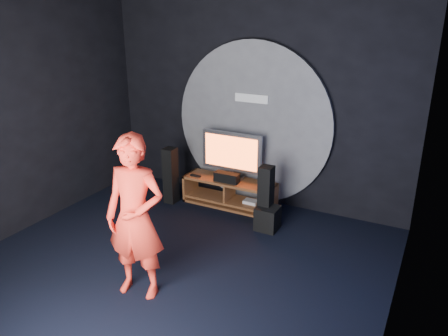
% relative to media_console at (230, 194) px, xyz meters
% --- Properties ---
extents(floor, '(5.00, 5.00, 0.00)m').
position_rel_media_console_xyz_m(floor, '(0.20, -2.05, -0.19)').
color(floor, black).
rests_on(floor, ground).
extents(back_wall, '(5.00, 0.04, 3.50)m').
position_rel_media_console_xyz_m(back_wall, '(0.20, 0.45, 1.56)').
color(back_wall, black).
rests_on(back_wall, ground).
extents(left_wall, '(0.04, 5.00, 3.50)m').
position_rel_media_console_xyz_m(left_wall, '(-2.30, -2.05, 1.56)').
color(left_wall, black).
rests_on(left_wall, ground).
extents(right_wall, '(0.04, 5.00, 3.50)m').
position_rel_media_console_xyz_m(right_wall, '(2.70, -2.05, 1.56)').
color(right_wall, black).
rests_on(right_wall, ground).
extents(wall_disc_panel, '(2.60, 0.11, 2.60)m').
position_rel_media_console_xyz_m(wall_disc_panel, '(0.20, 0.39, 1.11)').
color(wall_disc_panel, '#515156').
rests_on(wall_disc_panel, ground).
extents(media_console, '(1.51, 0.45, 0.45)m').
position_rel_media_console_xyz_m(media_console, '(0.00, 0.00, 0.00)').
color(media_console, '#9E5D30').
rests_on(media_console, ground).
extents(tv, '(1.01, 0.22, 0.76)m').
position_rel_media_console_xyz_m(tv, '(-0.01, 0.07, 0.67)').
color(tv, '#A3A2A9').
rests_on(tv, media_console).
extents(center_speaker, '(0.40, 0.15, 0.15)m').
position_rel_media_console_xyz_m(center_speaker, '(-0.01, -0.10, 0.33)').
color(center_speaker, black).
rests_on(center_speaker, media_console).
extents(remote, '(0.18, 0.05, 0.02)m').
position_rel_media_console_xyz_m(remote, '(-0.57, -0.12, 0.27)').
color(remote, black).
rests_on(remote, media_console).
extents(tower_speaker_left, '(0.19, 0.21, 0.93)m').
position_rel_media_console_xyz_m(tower_speaker_left, '(-0.92, -0.31, 0.27)').
color(tower_speaker_left, black).
rests_on(tower_speaker_left, ground).
extents(tower_speaker_right, '(0.19, 0.21, 0.93)m').
position_rel_media_console_xyz_m(tower_speaker_right, '(0.77, -0.39, 0.27)').
color(tower_speaker_right, black).
rests_on(tower_speaker_right, ground).
extents(subwoofer, '(0.31, 0.31, 0.35)m').
position_rel_media_console_xyz_m(subwoofer, '(0.84, -0.46, -0.02)').
color(subwoofer, black).
rests_on(subwoofer, ground).
extents(player, '(0.74, 0.56, 1.85)m').
position_rel_media_console_xyz_m(player, '(0.12, -2.51, 0.73)').
color(player, red).
rests_on(player, ground).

